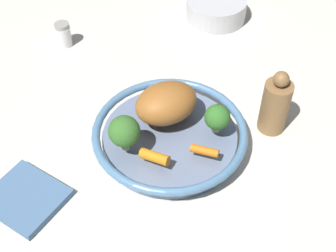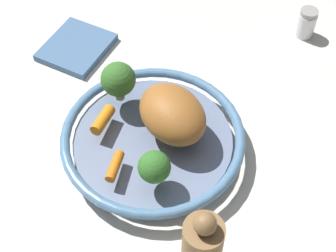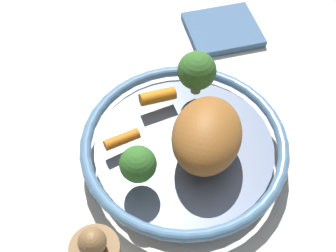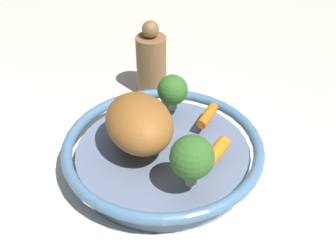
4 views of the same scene
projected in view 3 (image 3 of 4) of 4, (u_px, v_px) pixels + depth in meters
ground_plane at (184, 158)px, 0.70m from camera, size 2.26×2.26×0.00m
serving_bowl at (184, 149)px, 0.68m from camera, size 0.30×0.30×0.05m
roast_chicken_piece at (207, 135)px, 0.62m from camera, size 0.14×0.15×0.07m
baby_carrot_left at (158, 96)px, 0.70m from camera, size 0.06×0.03×0.02m
baby_carrot_back at (122, 139)px, 0.65m from camera, size 0.05×0.03×0.02m
broccoli_floret_edge at (197, 71)px, 0.68m from camera, size 0.06×0.06×0.07m
broccoli_floret_large at (138, 164)px, 0.60m from camera, size 0.05×0.05×0.06m
dish_towel at (223, 30)px, 0.86m from camera, size 0.14×0.12×0.01m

